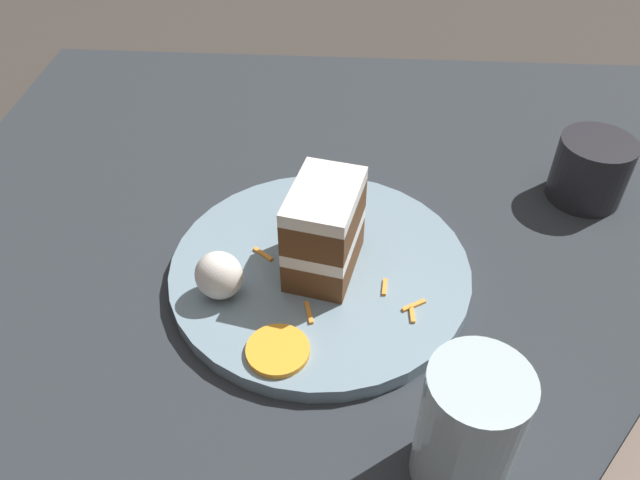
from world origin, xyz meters
TOP-DOWN VIEW (x-y plane):
  - ground_plane at (0.00, 0.00)m, footprint 6.00×6.00m
  - dining_table at (0.00, 0.00)m, footprint 1.04×1.02m
  - plate at (0.06, -0.01)m, footprint 0.30×0.30m
  - cake_slice at (0.05, -0.01)m, footprint 0.08×0.10m
  - cream_dollop at (0.15, 0.03)m, footprint 0.05×0.04m
  - orange_garnish at (0.09, 0.10)m, footprint 0.06×0.06m
  - carrot_shreds_scatter at (0.04, 0.00)m, footprint 0.18×0.19m
  - drinking_glass at (-0.06, 0.19)m, footprint 0.07×0.07m
  - coffee_mug at (-0.25, -0.16)m, footprint 0.08×0.08m

SIDE VIEW (x-z plane):
  - ground_plane at x=0.00m, z-range 0.00..0.00m
  - dining_table at x=0.00m, z-range 0.00..0.02m
  - plate at x=0.06m, z-range 0.02..0.04m
  - carrot_shreds_scatter at x=0.04m, z-range 0.04..0.04m
  - orange_garnish at x=0.09m, z-range 0.04..0.05m
  - coffee_mug at x=-0.25m, z-range 0.03..0.10m
  - cream_dollop at x=0.15m, z-range 0.04..0.09m
  - drinking_glass at x=-0.06m, z-range 0.02..0.13m
  - cake_slice at x=0.05m, z-range 0.04..0.14m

